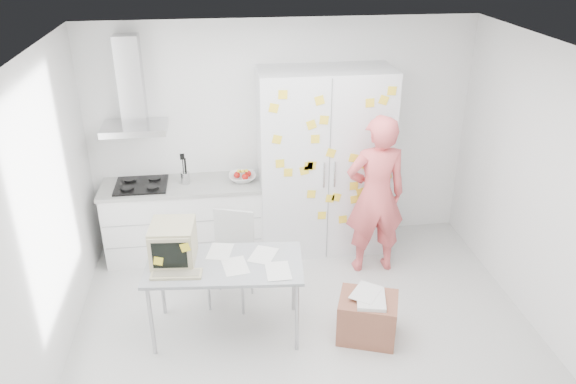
{
  "coord_description": "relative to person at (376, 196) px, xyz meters",
  "views": [
    {
      "loc": [
        -0.74,
        -4.25,
        3.62
      ],
      "look_at": [
        -0.1,
        0.7,
        1.22
      ],
      "focal_mm": 35.0,
      "sensor_mm": 36.0,
      "label": 1
    }
  ],
  "objects": [
    {
      "name": "floor",
      "position": [
        -0.93,
        -1.1,
        -0.93
      ],
      "size": [
        4.5,
        4.0,
        0.02
      ],
      "primitive_type": "cube",
      "color": "silver",
      "rests_on": "ground"
    },
    {
      "name": "walls",
      "position": [
        -0.93,
        -0.38,
        0.43
      ],
      "size": [
        4.52,
        4.01,
        2.7
      ],
      "color": "white",
      "rests_on": "ground"
    },
    {
      "name": "ceiling",
      "position": [
        -0.93,
        -1.1,
        1.78
      ],
      "size": [
        4.5,
        4.0,
        0.02
      ],
      "primitive_type": "cube",
      "color": "white",
      "rests_on": "walls"
    },
    {
      "name": "counter_run",
      "position": [
        -2.12,
        0.6,
        -0.45
      ],
      "size": [
        1.84,
        0.63,
        1.28
      ],
      "color": "white",
      "rests_on": "ground"
    },
    {
      "name": "range_hood",
      "position": [
        -2.58,
        0.74,
        1.03
      ],
      "size": [
        0.7,
        0.48,
        1.01
      ],
      "color": "silver",
      "rests_on": "walls"
    },
    {
      "name": "tall_cabinet",
      "position": [
        -0.48,
        0.57,
        0.18
      ],
      "size": [
        1.5,
        0.68,
        2.2
      ],
      "color": "silver",
      "rests_on": "ground"
    },
    {
      "name": "person",
      "position": [
        0.0,
        0.0,
        0.0
      ],
      "size": [
        0.68,
        0.46,
        1.85
      ],
      "primitive_type": "imported",
      "rotation": [
        0.0,
        0.0,
        3.16
      ],
      "color": "#E5595B",
      "rests_on": "ground"
    },
    {
      "name": "desk",
      "position": [
        -1.97,
        -0.85,
        -0.05
      ],
      "size": [
        1.5,
        0.85,
        1.15
      ],
      "rotation": [
        0.0,
        0.0,
        -0.09
      ],
      "color": "#909499",
      "rests_on": "ground"
    },
    {
      "name": "chair",
      "position": [
        -1.6,
        -0.38,
        -0.37
      ],
      "size": [
        0.56,
        0.56,
        0.98
      ],
      "rotation": [
        0.0,
        0.0,
        -0.33
      ],
      "color": "#B4B4B2",
      "rests_on": "ground"
    },
    {
      "name": "cardboard_box",
      "position": [
        -0.36,
        -1.17,
        -0.7
      ],
      "size": [
        0.66,
        0.59,
        0.48
      ],
      "rotation": [
        0.0,
        0.0,
        -0.34
      ],
      "color": "brown",
      "rests_on": "ground"
    }
  ]
}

